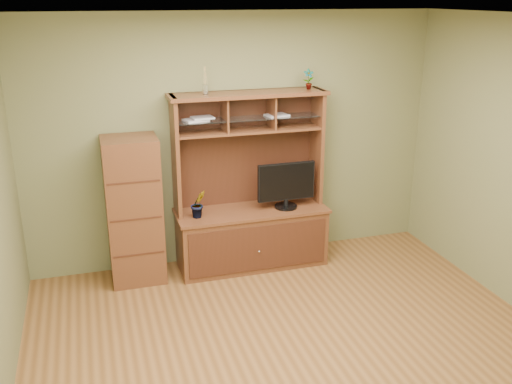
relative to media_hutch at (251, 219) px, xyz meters
name	(u,v)px	position (x,y,z in m)	size (l,w,h in m)	color
room	(302,201)	(-0.10, -1.73, 0.83)	(4.54, 4.04, 2.74)	brown
media_hutch	(251,219)	(0.00, 0.00, 0.00)	(1.66, 0.61, 1.90)	#492A15
monitor	(286,184)	(0.38, -0.08, 0.39)	(0.64, 0.25, 0.50)	black
orchid_plant	(198,204)	(-0.59, -0.08, 0.27)	(0.16, 0.13, 0.29)	#2F551D
top_plant	(308,79)	(0.66, 0.08, 1.48)	(0.11, 0.08, 0.21)	#366322
reed_diffuser	(205,83)	(-0.45, 0.08, 1.49)	(0.06, 0.06, 0.28)	silver
magazines	(225,118)	(-0.25, 0.08, 1.13)	(1.13, 0.23, 0.04)	silver
side_cabinet	(134,210)	(-1.24, 0.01, 0.24)	(0.54, 0.50, 1.52)	#492A15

